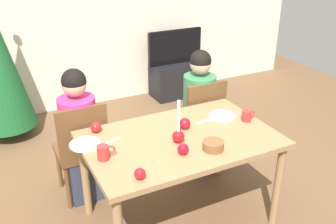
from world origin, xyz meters
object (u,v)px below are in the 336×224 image
Objects in this scene: candle_centerpiece at (178,134)px; mug_left at (104,152)px; chair_left at (82,146)px; mug_right at (247,115)px; chair_right at (200,119)px; apple_near_candle at (140,174)px; dining_table at (180,147)px; plate_left at (85,144)px; apple_far_edge at (96,127)px; tv at (175,47)px; plate_right at (222,116)px; apple_by_left_plate at (183,149)px; person_right_child at (199,112)px; apple_by_right_mug at (185,123)px; tv_stand at (175,79)px; bowl_walnuts at (213,145)px; person_left_child at (80,138)px.

candle_centerpiece is 0.54m from mug_left.
chair_left reaches higher than mug_right.
chair_right is at bearing 95.07° from mug_right.
candle_centerpiece is (-0.59, -0.66, 0.31)m from chair_right.
chair_left is at bearing 97.57° from apple_near_candle.
mug_left is (-0.59, -0.03, 0.13)m from dining_table.
chair_right is 1.29m from plate_left.
apple_far_edge is (0.06, 0.39, -0.01)m from mug_left.
tv is at bearing 76.25° from mug_right.
plate_right is at bearing -11.59° from apple_far_edge.
plate_right is at bearing 9.84° from mug_left.
apple_by_left_plate is (-0.70, -0.22, -0.01)m from mug_right.
dining_table is at bearing -130.55° from person_right_child.
mug_left is (-1.14, -0.67, 0.23)m from person_right_child.
candle_centerpiece is 0.22m from apple_by_right_mug.
tv_stand is 1.97× the size of candle_centerpiece.
apple_by_right_mug is at bearing -36.17° from chair_left.
bowl_walnuts is at bearing -152.03° from mug_right.
plate_left is (-0.06, -0.40, 0.24)m from chair_left.
chair_left is at bearing -90.00° from person_left_child.
chair_left reaches higher than apple_by_left_plate.
candle_centerpiece is at bearing -117.19° from tv_stand.
apple_near_candle is (-1.01, -0.99, 0.22)m from person_right_child.
mug_left is at bearing -75.21° from plate_left.
candle_centerpiece reaches higher than bowl_walnuts.
dining_table is 0.88m from person_left_child.
mug_left reaches higher than apple_by_left_plate.
person_left_child reaches higher than apple_far_edge.
apple_by_left_plate is (-1.26, -2.51, 0.08)m from tv.
dining_table is 0.50m from plate_right.
apple_far_edge reaches higher than dining_table.
chair_right is at bearing 18.50° from plate_left.
person_left_child reaches higher than tv_stand.
mug_left is at bearing -170.16° from plate_right.
tv is 10.15× the size of apple_by_left_plate.
chair_left reaches higher than tv_stand.
bowl_walnuts is at bearing -43.12° from apple_far_edge.
chair_left is 1.41× the size of tv_stand.
person_left_child is 5.39× the size of plate_right.
plate_right is at bearing 28.02° from apple_near_candle.
bowl_walnuts is (0.71, -0.86, 0.27)m from chair_left.
apple_by_right_mug reaches higher than apple_near_candle.
chair_left is 2.45m from tv_stand.
mug_left is 0.84× the size of bowl_walnuts.
tv_stand is 2.89× the size of plate_left.
plate_left is (-1.20, -0.43, 0.19)m from person_right_child.
person_left_child reaches higher than mug_right.
chair_left is 10.41× the size of apple_by_right_mug.
dining_table is at bearing 3.11° from mug_left.
chair_left is 0.70m from mug_left.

